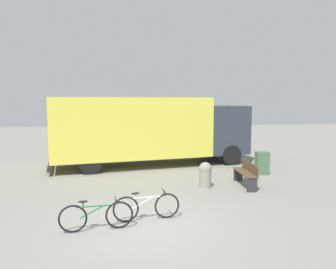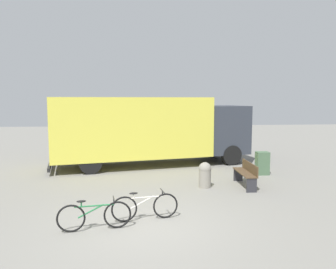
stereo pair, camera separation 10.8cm
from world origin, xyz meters
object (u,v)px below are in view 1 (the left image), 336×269
object	(u,v)px
park_bench	(247,173)
bicycle_middle	(147,207)
bicycle_near	(96,216)
utility_box	(262,163)
bollard_near_bench	(205,174)
delivery_truck	(149,128)

from	to	relation	value
park_bench	bicycle_middle	bearing A→B (deg)	129.94
bicycle_near	utility_box	bearing A→B (deg)	32.12
bicycle_middle	bollard_near_bench	bearing A→B (deg)	44.21
bicycle_middle	utility_box	size ratio (longest dim) A/B	1.82
delivery_truck	utility_box	xyz separation A→B (m)	(4.47, -2.44, -1.27)
delivery_truck	bollard_near_bench	world-z (taller)	delivery_truck
bicycle_near	bollard_near_bench	bearing A→B (deg)	37.72
bollard_near_bench	utility_box	xyz separation A→B (m)	(2.72, 1.69, -0.01)
park_bench	bicycle_near	distance (m)	5.92
park_bench	utility_box	size ratio (longest dim) A/B	1.77
bicycle_middle	bicycle_near	bearing A→B (deg)	-164.98
delivery_truck	park_bench	distance (m)	5.39
bicycle_middle	bollard_near_bench	xyz separation A→B (m)	(2.15, 2.90, 0.12)
bollard_near_bench	utility_box	size ratio (longest dim) A/B	0.95
park_bench	bollard_near_bench	size ratio (longest dim) A/B	1.87
bicycle_near	bicycle_middle	world-z (taller)	same
bicycle_middle	bollard_near_bench	world-z (taller)	bollard_near_bench
utility_box	delivery_truck	bearing A→B (deg)	151.41
bicycle_near	bicycle_middle	bearing A→B (deg)	16.18
park_bench	bicycle_middle	xyz separation A→B (m)	(-3.63, -2.90, -0.13)
park_bench	bicycle_near	bearing A→B (deg)	126.79
park_bench	bicycle_near	size ratio (longest dim) A/B	0.97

